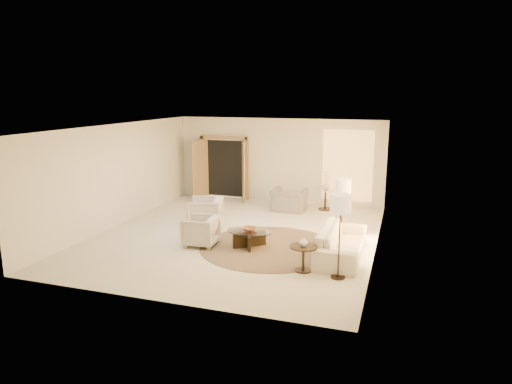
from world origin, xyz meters
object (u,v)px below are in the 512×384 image
(accent_chair, at_px, (289,196))
(floor_lamp_near, at_px, (343,189))
(side_table, at_px, (325,197))
(floor_lamp_far, at_px, (341,208))
(coffee_table, at_px, (249,237))
(end_table, at_px, (303,254))
(side_vase, at_px, (326,186))
(bowl, at_px, (249,229))
(armchair_right, at_px, (201,229))
(armchair_left, at_px, (205,211))
(end_vase, at_px, (304,242))
(sofa, at_px, (341,242))

(accent_chair, xyz_separation_m, floor_lamp_near, (1.97, -2.50, 0.88))
(side_table, height_order, floor_lamp_far, floor_lamp_far)
(accent_chair, distance_m, coffee_table, 3.65)
(accent_chair, relative_size, coffee_table, 0.77)
(end_table, distance_m, floor_lamp_near, 2.46)
(accent_chair, bearing_deg, side_vase, -154.95)
(floor_lamp_far, bearing_deg, bowl, 152.19)
(armchair_right, bearing_deg, armchair_left, -162.87)
(armchair_left, relative_size, side_table, 1.38)
(side_vase, bearing_deg, accent_chair, -154.13)
(armchair_right, relative_size, coffee_table, 0.57)
(side_table, bearing_deg, side_vase, -90.00)
(coffee_table, bearing_deg, bowl, 0.00)
(floor_lamp_near, bearing_deg, accent_chair, 128.22)
(armchair_left, distance_m, side_table, 4.07)
(armchair_right, distance_m, side_vase, 4.95)
(end_vase, xyz_separation_m, side_vase, (-0.44, 5.22, 0.13))
(accent_chair, distance_m, floor_lamp_far, 5.43)
(bowl, bearing_deg, coffee_table, 0.00)
(accent_chair, relative_size, side_table, 1.61)
(end_vase, bearing_deg, floor_lamp_near, 77.72)
(accent_chair, bearing_deg, floor_lamp_near, 127.40)
(floor_lamp_far, distance_m, bowl, 2.77)
(sofa, relative_size, side_vase, 9.55)
(armchair_left, distance_m, floor_lamp_far, 4.77)
(armchair_left, height_order, floor_lamp_near, floor_lamp_near)
(sofa, distance_m, end_table, 1.26)
(floor_lamp_near, distance_m, side_vase, 3.19)
(coffee_table, distance_m, bowl, 0.19)
(armchair_right, height_order, side_vase, side_vase)
(coffee_table, height_order, side_table, side_table)
(armchair_right, bearing_deg, side_vase, 149.33)
(accent_chair, height_order, side_vase, accent_chair)
(armchair_left, distance_m, end_table, 3.96)
(side_table, height_order, floor_lamp_near, floor_lamp_near)
(armchair_right, distance_m, floor_lamp_far, 3.75)
(armchair_right, distance_m, bowl, 1.20)
(armchair_left, relative_size, bowl, 2.58)
(coffee_table, bearing_deg, sofa, 0.49)
(end_table, relative_size, side_vase, 2.35)
(armchair_right, bearing_deg, floor_lamp_far, 71.04)
(armchair_left, bearing_deg, accent_chair, 130.39)
(end_table, xyz_separation_m, end_vase, (0.00, 0.00, 0.26))
(end_table, xyz_separation_m, floor_lamp_far, (0.74, -0.14, 1.08))
(floor_lamp_near, height_order, side_vase, floor_lamp_near)
(end_table, bearing_deg, floor_lamp_near, 77.72)
(coffee_table, bearing_deg, side_vase, 75.07)
(sofa, distance_m, floor_lamp_near, 1.51)
(sofa, distance_m, coffee_table, 2.18)
(coffee_table, bearing_deg, armchair_right, -169.06)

